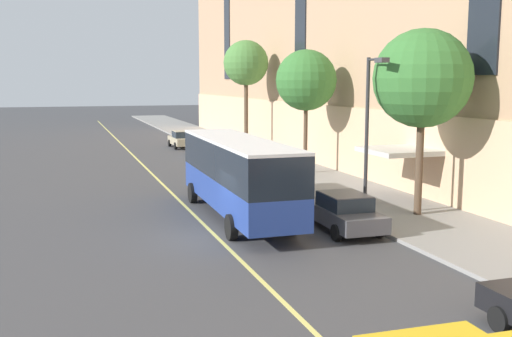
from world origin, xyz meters
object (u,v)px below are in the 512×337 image
parked_car_white_5 (202,147)px  fire_hydrant (356,206)px  street_tree_far_uptown (306,80)px  parked_car_darkgray_0 (342,211)px  street_tree_far_downtown (246,64)px  street_lamp (370,121)px  street_tree_mid_block (423,79)px  parked_car_white_6 (271,180)px  parked_car_champagne_2 (182,139)px  city_bus (237,172)px  parked_car_black_4 (240,165)px

parked_car_white_5 → fire_hydrant: (1.59, -23.44, -0.29)m
street_tree_far_uptown → fire_hydrant: 13.45m
parked_car_darkgray_0 → street_tree_far_downtown: bearing=81.0°
street_lamp → fire_hydrant: size_ratio=9.54×
fire_hydrant → street_tree_far_downtown: bearing=84.1°
street_tree_mid_block → street_lamp: bearing=178.4°
parked_car_white_6 → street_lamp: size_ratio=0.66×
street_tree_mid_block → fire_hydrant: (-2.57, 0.89, -5.62)m
parked_car_champagne_2 → fire_hydrant: (1.82, -30.42, -0.29)m
city_bus → parked_car_champagne_2: city_bus is taller
street_tree_mid_block → parked_car_darkgray_0: bearing=-165.8°
parked_car_black_4 → parked_car_white_6: size_ratio=1.01×
city_bus → parked_car_white_5: city_bus is taller
parked_car_white_5 → fire_hydrant: bearing=-86.1°
street_tree_mid_block → street_tree_far_uptown: 12.86m
parked_car_champagne_2 → parked_car_white_6: (0.05, -24.11, 0.00)m
parked_car_darkgray_0 → parked_car_white_5: 25.41m
parked_car_black_4 → parked_car_white_5: bearing=89.6°
parked_car_black_4 → city_bus: bearing=-107.3°
city_bus → street_tree_far_uptown: bearing=53.9°
street_tree_far_uptown → parked_car_champagne_2: bearing=103.4°
parked_car_white_5 → street_tree_mid_block: 25.26m
parked_car_white_5 → street_lamp: 24.58m
city_bus → street_tree_far_downtown: bearing=71.8°
parked_car_darkgray_0 → parked_car_white_6: (-0.11, 8.28, -0.00)m
city_bus → parked_car_white_6: size_ratio=2.57×
parked_car_black_4 → street_tree_far_uptown: 6.80m
fire_hydrant → city_bus: bearing=163.9°
parked_car_white_6 → street_tree_mid_block: street_tree_mid_block is taller
parked_car_black_4 → street_tree_mid_block: (4.25, -13.32, 5.34)m
parked_car_darkgray_0 → street_lamp: (1.77, 1.14, 3.57)m
parked_car_champagne_2 → parked_car_darkgray_0: bearing=-89.7°
parked_car_darkgray_0 → fire_hydrant: size_ratio=6.70×
parked_car_darkgray_0 → parked_car_champagne_2: (-0.16, 32.39, -0.00)m
street_lamp → fire_hydrant: bearing=96.9°
street_tree_far_downtown → parked_car_white_6: bearing=-103.2°
parked_car_black_4 → parked_car_white_6: (-0.09, -6.12, 0.00)m
street_tree_far_downtown → fire_hydrant: 25.91m
parked_car_white_5 → parked_car_white_6: (-0.18, -17.13, 0.00)m
parked_car_champagne_2 → parked_car_white_5: same height
parked_car_black_4 → street_tree_far_downtown: street_tree_far_downtown is taller
city_bus → street_tree_mid_block: 8.99m
street_tree_mid_block → fire_hydrant: bearing=160.9°
street_tree_far_uptown → parked_car_black_4: bearing=173.8°
street_lamp → fire_hydrant: street_lamp is taller
parked_car_champagne_2 → fire_hydrant: 30.48m
street_tree_far_uptown → street_lamp: size_ratio=1.15×
parked_car_black_4 → parked_car_darkgray_0: bearing=-90.0°
city_bus → fire_hydrant: city_bus is taller
parked_car_black_4 → fire_hydrant: size_ratio=6.34×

